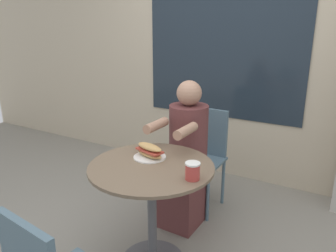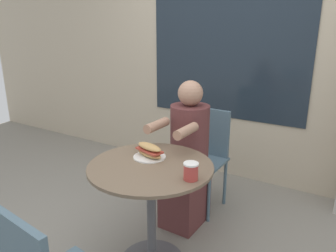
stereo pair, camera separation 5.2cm
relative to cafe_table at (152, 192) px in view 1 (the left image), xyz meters
name	(u,v)px [view 1 (the left image)]	position (x,y,z in m)	size (l,w,h in m)	color
storefront_wall	(241,43)	(0.00, 1.63, 0.86)	(8.00, 0.09, 2.80)	#B7A88E
cafe_table	(152,192)	(0.00, 0.00, 0.00)	(0.79, 0.79, 0.73)	brown
diner_chair	(204,149)	(-0.04, 0.91, -0.02)	(0.39, 0.39, 0.87)	slate
seated_diner	(186,163)	(-0.04, 0.57, -0.02)	(0.32, 0.55, 1.17)	brown
sandwich_on_plate	(150,152)	(-0.07, 0.10, 0.23)	(0.22, 0.22, 0.09)	white
drink_cup	(193,171)	(0.31, -0.05, 0.24)	(0.09, 0.09, 0.10)	#B73D38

